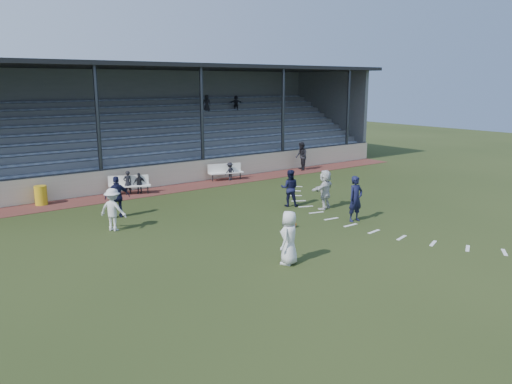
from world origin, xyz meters
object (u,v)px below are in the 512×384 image
Objects in this scene: player_white_lead at (289,238)px; player_navy_lead at (356,199)px; bench_right at (225,170)px; trash_bin at (41,195)px; football at (294,224)px; official at (301,156)px; bench_left at (129,183)px.

player_white_lead is 5.79m from player_navy_lead.
bench_right is at bearing -144.07° from player_white_lead.
player_white_lead is (4.24, -12.72, 0.39)m from trash_bin.
trash_bin is 14.32m from player_navy_lead.
official reaches higher than football.
official is (11.72, 0.05, 0.34)m from bench_left.
trash_bin is 15.92m from official.
bench_right is 1.19× the size of player_white_lead.
bench_right is at bearing -65.22° from official.
official reaches higher than trash_bin.
bench_right is 10.15m from football.
football is at bearing -54.32° from trash_bin.
bench_right is 2.28× the size of trash_bin.
trash_bin reaches higher than football.
official is at bearing -0.98° from trash_bin.
official is at bearing -162.09° from player_white_lead.
bench_left is 2.23× the size of trash_bin.
trash_bin is 0.49× the size of official.
player_white_lead is 0.91× the size of player_navy_lead.
football is 0.14× the size of player_white_lead.
player_white_lead is at bearing -71.58° from trash_bin.
trash_bin is 3.84× the size of football.
bench_right is 13.93m from player_white_lead.
player_navy_lead reaches higher than football.
player_navy_lead reaches higher than trash_bin.
player_white_lead is 0.95× the size of official.
bench_left is at bearing 120.34° from player_navy_lead.
player_navy_lead is 12.09m from official.
bench_left is 11.72m from official.
football is 13.04m from official.
player_white_lead reaches higher than trash_bin.
football is at bearing -49.79° from bench_left.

